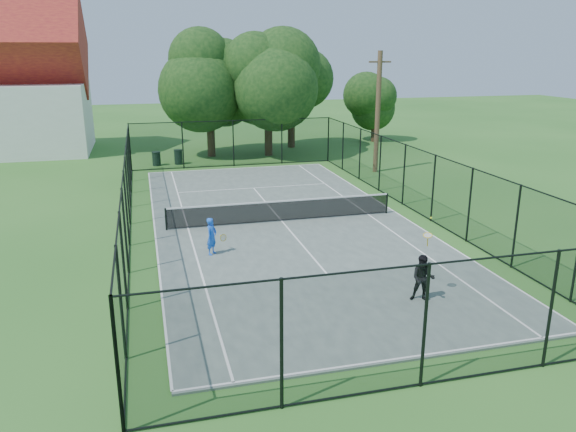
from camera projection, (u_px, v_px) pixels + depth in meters
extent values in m
plane|color=#2B6322|center=(282.00, 222.00, 24.82)|extent=(120.00, 120.00, 0.00)
cube|color=#4F5D57|center=(282.00, 222.00, 24.81)|extent=(11.00, 24.00, 0.06)
cylinder|color=black|center=(166.00, 219.00, 23.45)|extent=(0.08, 0.08, 0.95)
cylinder|color=black|center=(387.00, 203.00, 25.88)|extent=(0.08, 0.08, 0.95)
cube|color=black|center=(282.00, 211.00, 24.67)|extent=(10.00, 0.03, 0.88)
cube|color=white|center=(282.00, 201.00, 24.54)|extent=(10.00, 0.05, 0.06)
cylinder|color=#332114|center=(211.00, 132.00, 39.79)|extent=(0.56, 0.56, 3.51)
sphere|color=black|center=(209.00, 83.00, 38.84)|extent=(6.33, 6.33, 6.33)
cylinder|color=#332114|center=(268.00, 131.00, 40.15)|extent=(0.56, 0.56, 3.53)
sphere|color=black|center=(268.00, 83.00, 39.20)|extent=(6.33, 6.33, 6.33)
cylinder|color=#332114|center=(291.00, 125.00, 43.53)|extent=(0.56, 0.56, 3.46)
sphere|color=black|center=(291.00, 84.00, 42.65)|extent=(5.49, 5.49, 5.49)
cylinder|color=#332114|center=(375.00, 128.00, 46.39)|extent=(0.56, 0.56, 2.16)
sphere|color=black|center=(376.00, 104.00, 45.82)|extent=(3.77, 3.77, 3.77)
cylinder|color=black|center=(156.00, 159.00, 36.88)|extent=(0.54, 0.54, 0.87)
cylinder|color=black|center=(156.00, 152.00, 36.75)|extent=(0.58, 0.58, 0.05)
cylinder|color=black|center=(178.00, 157.00, 37.31)|extent=(0.54, 0.54, 0.94)
cylinder|color=black|center=(178.00, 150.00, 37.17)|extent=(0.58, 0.58, 0.05)
cylinder|color=#4C3823|center=(378.00, 113.00, 34.13)|extent=(0.30, 0.30, 7.30)
cube|color=#4C3823|center=(380.00, 62.00, 33.28)|extent=(1.40, 0.10, 0.10)
imported|color=blue|center=(212.00, 236.00, 20.63)|extent=(0.57, 0.60, 1.39)
torus|color=gold|center=(223.00, 238.00, 20.92)|extent=(0.27, 0.18, 0.29)
cylinder|color=silver|center=(223.00, 238.00, 20.92)|extent=(0.23, 0.15, 0.25)
imported|color=black|center=(423.00, 278.00, 16.75)|extent=(0.88, 0.82, 1.45)
torus|color=gold|center=(428.00, 235.00, 16.79)|extent=(0.30, 0.28, 0.14)
cylinder|color=silver|center=(428.00, 235.00, 16.79)|extent=(0.26, 0.24, 0.11)
sphere|color=#CCE526|center=(431.00, 218.00, 17.04)|extent=(0.07, 0.07, 0.07)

